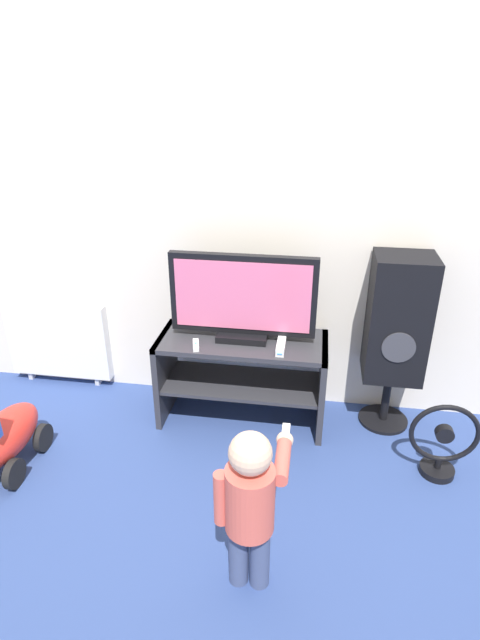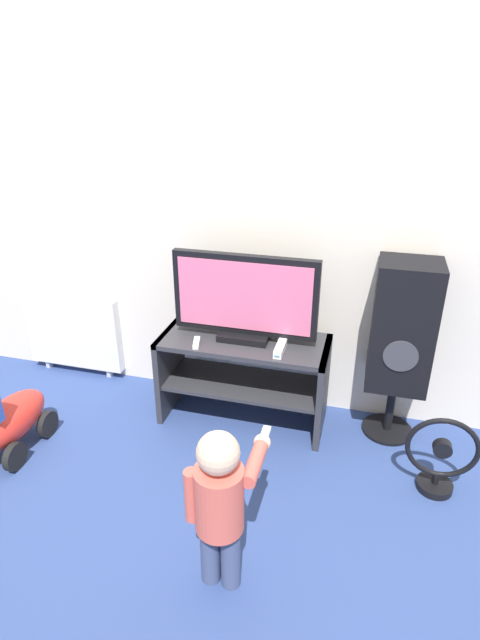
% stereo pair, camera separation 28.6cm
% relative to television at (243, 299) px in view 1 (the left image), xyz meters
% --- Properties ---
extents(ground_plane, '(16.00, 16.00, 0.00)m').
position_rel_television_xyz_m(ground_plane, '(0.00, -0.24, -0.83)').
color(ground_plane, navy).
extents(wall_back, '(10.00, 0.06, 2.60)m').
position_rel_television_xyz_m(wall_back, '(0.00, 0.28, 0.47)').
color(wall_back, silver).
rests_on(wall_back, ground_plane).
extents(tv_stand, '(1.03, 0.43, 0.57)m').
position_rel_television_xyz_m(tv_stand, '(0.00, -0.02, -0.46)').
color(tv_stand, '#2D2D33').
rests_on(tv_stand, ground_plane).
extents(television, '(0.87, 0.20, 0.53)m').
position_rel_television_xyz_m(television, '(0.00, 0.00, 0.00)').
color(television, black).
rests_on(television, tv_stand).
extents(game_console, '(0.05, 0.19, 0.04)m').
position_rel_television_xyz_m(game_console, '(0.24, -0.11, -0.24)').
color(game_console, white).
rests_on(game_console, tv_stand).
extents(remote_primary, '(0.07, 0.13, 0.03)m').
position_rel_television_xyz_m(remote_primary, '(-0.25, -0.15, -0.25)').
color(remote_primary, white).
rests_on(remote_primary, tv_stand).
extents(child, '(0.30, 0.45, 0.79)m').
position_rel_television_xyz_m(child, '(0.21, -1.18, -0.36)').
color(child, '#3F4C72').
rests_on(child, ground_plane).
extents(speaker_tower, '(0.34, 0.31, 1.11)m').
position_rel_television_xyz_m(speaker_tower, '(0.90, 0.08, -0.12)').
color(speaker_tower, black).
rests_on(speaker_tower, ground_plane).
extents(floor_fan, '(0.37, 0.19, 0.46)m').
position_rel_television_xyz_m(floor_fan, '(1.15, -0.37, -0.62)').
color(floor_fan, black).
rests_on(floor_fan, ground_plane).
extents(ride_on_toy, '(0.29, 0.55, 0.53)m').
position_rel_television_xyz_m(ride_on_toy, '(-1.23, -0.68, -0.63)').
color(ride_on_toy, red).
rests_on(ride_on_toy, ground_plane).
extents(radiator, '(0.74, 0.08, 0.61)m').
position_rel_television_xyz_m(radiator, '(-1.35, 0.21, -0.49)').
color(radiator, white).
rests_on(radiator, ground_plane).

